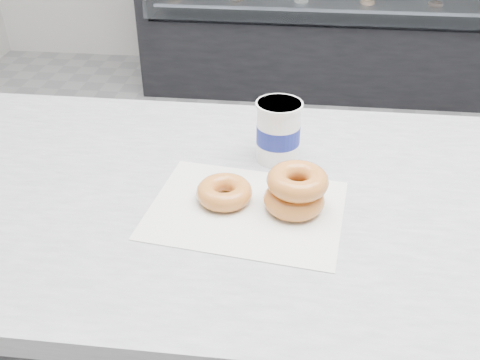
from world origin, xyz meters
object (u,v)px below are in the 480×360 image
object	(u,v)px
display_case	(332,12)
coffee_cup	(278,131)
donut_single	(224,192)
donut_stack	(296,190)

from	to	relation	value
display_case	coffee_cup	distance (m)	2.64
display_case	donut_single	distance (m)	2.80
donut_single	donut_stack	size ratio (longest dim) A/B	0.67
display_case	donut_stack	xyz separation A→B (m)	(-0.18, -2.76, 0.45)
donut_single	coffee_cup	size ratio (longest dim) A/B	0.82
donut_stack	coffee_cup	world-z (taller)	coffee_cup
display_case	donut_stack	bearing A→B (deg)	-93.71
display_case	donut_single	bearing A→B (deg)	-96.37
donut_single	coffee_cup	bearing A→B (deg)	62.18
donut_single	coffee_cup	distance (m)	0.19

